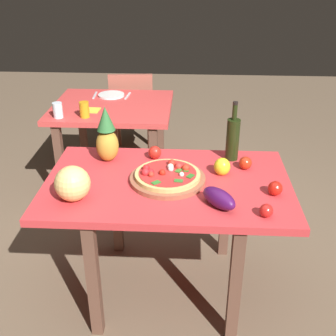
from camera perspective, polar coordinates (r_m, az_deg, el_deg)
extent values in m
plane|color=brown|center=(2.69, -0.05, -15.77)|extent=(10.00, 10.00, 0.00)
cube|color=brown|center=(2.24, -10.07, -14.83)|extent=(0.06, 0.06, 0.71)
cube|color=brown|center=(2.20, 9.05, -15.58)|extent=(0.06, 0.06, 0.71)
cube|color=brown|center=(2.79, -6.98, -5.04)|extent=(0.06, 0.06, 0.71)
cube|color=brown|center=(2.76, 7.80, -5.48)|extent=(0.06, 0.06, 0.71)
cube|color=red|center=(2.26, -0.06, -2.21)|extent=(1.31, 0.81, 0.04)
cube|color=brown|center=(3.34, -14.30, 0.07)|extent=(0.06, 0.06, 0.71)
cube|color=brown|center=(3.20, -1.96, -0.26)|extent=(0.06, 0.06, 0.71)
cube|color=brown|center=(3.97, -11.46, 4.82)|extent=(0.06, 0.06, 0.71)
cube|color=brown|center=(3.85, -1.03, 4.69)|extent=(0.06, 0.06, 0.71)
cube|color=#CC3D3A|center=(3.43, -7.57, 8.21)|extent=(0.94, 0.82, 0.04)
cube|color=#95543C|center=(4.41, -2.43, 5.61)|extent=(0.04, 0.04, 0.41)
cube|color=#95543C|center=(4.42, -6.73, 5.53)|extent=(0.04, 0.04, 0.41)
cube|color=#95543C|center=(4.10, -2.48, 3.90)|extent=(0.04, 0.04, 0.41)
cube|color=#95543C|center=(4.12, -7.08, 3.82)|extent=(0.04, 0.04, 0.41)
cube|color=#95543C|center=(4.18, -4.80, 7.59)|extent=(0.43, 0.43, 0.04)
cube|color=#9B5141|center=(3.94, -5.04, 9.72)|extent=(0.40, 0.07, 0.40)
cylinder|color=#95543C|center=(2.24, -0.07, -1.44)|extent=(0.40, 0.40, 0.02)
cylinder|color=tan|center=(2.23, -0.07, -0.91)|extent=(0.35, 0.35, 0.02)
cylinder|color=red|center=(2.23, -0.07, -0.61)|extent=(0.31, 0.31, 0.00)
sphere|color=red|center=(2.29, 0.50, 0.65)|extent=(0.04, 0.04, 0.04)
sphere|color=red|center=(2.25, 2.43, 0.00)|extent=(0.04, 0.04, 0.04)
sphere|color=red|center=(2.20, -0.78, -0.62)|extent=(0.03, 0.03, 0.03)
sphere|color=red|center=(2.19, -2.31, -0.89)|extent=(0.03, 0.03, 0.03)
sphere|color=red|center=(2.20, -3.08, -0.59)|extent=(0.04, 0.04, 0.04)
sphere|color=red|center=(2.21, -2.37, -0.55)|extent=(0.04, 0.04, 0.04)
sphere|color=red|center=(2.26, 1.45, 0.23)|extent=(0.04, 0.04, 0.04)
sphere|color=red|center=(2.25, -2.98, -0.01)|extent=(0.04, 0.04, 0.04)
cube|color=#3A7127|center=(2.24, 1.47, -0.34)|extent=(0.04, 0.05, 0.00)
cube|color=#307026|center=(2.18, 3.05, -1.09)|extent=(0.05, 0.05, 0.00)
cube|color=#357C2B|center=(2.12, -1.64, -1.97)|extent=(0.05, 0.05, 0.00)
cube|color=#35742B|center=(2.14, 1.45, -1.73)|extent=(0.05, 0.03, 0.00)
cube|color=#337825|center=(2.25, 2.47, -0.22)|extent=(0.03, 0.05, 0.00)
sphere|color=white|center=(2.24, 0.37, -0.12)|extent=(0.03, 0.03, 0.03)
sphere|color=#F2DECE|center=(2.26, 0.34, 0.18)|extent=(0.03, 0.03, 0.03)
sphere|color=white|center=(2.19, 1.86, -0.88)|extent=(0.03, 0.03, 0.03)
cylinder|color=black|center=(2.46, 8.75, 3.82)|extent=(0.08, 0.08, 0.25)
cylinder|color=black|center=(2.40, 9.03, 7.48)|extent=(0.03, 0.03, 0.09)
cylinder|color=black|center=(2.38, 9.13, 8.68)|extent=(0.03, 0.03, 0.02)
ellipsoid|color=#BB8D2F|center=(2.45, -8.22, 3.06)|extent=(0.13, 0.13, 0.19)
cone|color=#2D6A34|center=(2.39, -8.48, 6.65)|extent=(0.10, 0.10, 0.14)
sphere|color=#F0CB74|center=(2.09, -12.82, -2.06)|extent=(0.18, 0.18, 0.18)
ellipsoid|color=yellow|center=(2.31, 7.34, 0.18)|extent=(0.09, 0.09, 0.10)
ellipsoid|color=#43114B|center=(2.02, 6.93, -4.09)|extent=(0.20, 0.21, 0.09)
sphere|color=red|center=(2.39, 10.45, 0.67)|extent=(0.07, 0.07, 0.07)
sphere|color=red|center=(1.99, 13.18, -5.64)|extent=(0.06, 0.06, 0.06)
sphere|color=red|center=(2.47, -1.80, 2.13)|extent=(0.08, 0.08, 0.08)
sphere|color=red|center=(2.17, 14.33, -2.69)|extent=(0.07, 0.07, 0.07)
cylinder|color=orange|center=(3.17, -11.27, 7.77)|extent=(0.07, 0.07, 0.12)
cylinder|color=silver|center=(3.20, -14.72, 7.59)|extent=(0.07, 0.07, 0.11)
cylinder|color=white|center=(3.64, -7.69, 9.78)|extent=(0.22, 0.22, 0.02)
cube|color=silver|center=(3.67, -9.87, 9.70)|extent=(0.03, 0.18, 0.01)
cube|color=silver|center=(3.62, -5.47, 9.73)|extent=(0.03, 0.18, 0.01)
cube|color=yellow|center=(3.32, -10.48, 7.72)|extent=(0.15, 0.13, 0.01)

